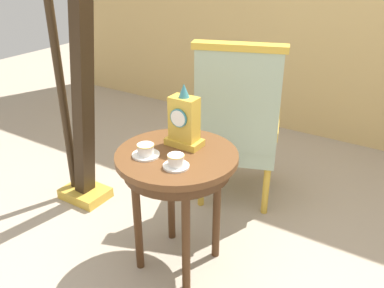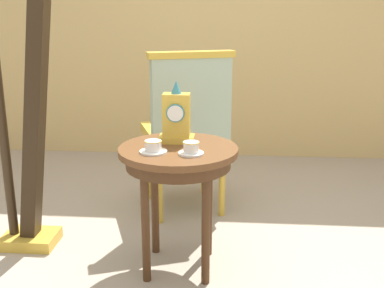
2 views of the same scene
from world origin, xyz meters
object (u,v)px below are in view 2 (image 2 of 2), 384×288
teacup_left (153,147)px  harp (25,132)px  side_table (178,163)px  teacup_right (191,149)px  armchair (187,132)px  mantel_clock (176,118)px

teacup_left → harp: size_ratio=0.08×
teacup_left → side_table: bearing=42.4°
teacup_right → harp: 1.03m
teacup_left → teacup_right: bearing=-4.1°
armchair → harp: harp is taller
side_table → teacup_left: bearing=-137.6°
teacup_left → teacup_right: 0.19m
teacup_right → armchair: (-0.10, 0.86, -0.14)m
armchair → teacup_right: bearing=-83.3°
mantel_clock → armchair: (-0.00, 0.64, -0.24)m
teacup_left → mantel_clock: bearing=64.7°
teacup_right → armchair: 0.88m
teacup_right → harp: size_ratio=0.07×
mantel_clock → harp: 0.90m
teacup_left → harp: harp is taller
teacup_right → mantel_clock: 0.26m
side_table → harp: 0.93m
harp → teacup_right: bearing=-17.2°
side_table → mantel_clock: size_ratio=2.08×
mantel_clock → harp: (-0.88, 0.09, -0.12)m
side_table → armchair: armchair is taller
teacup_right → harp: bearing=162.8°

